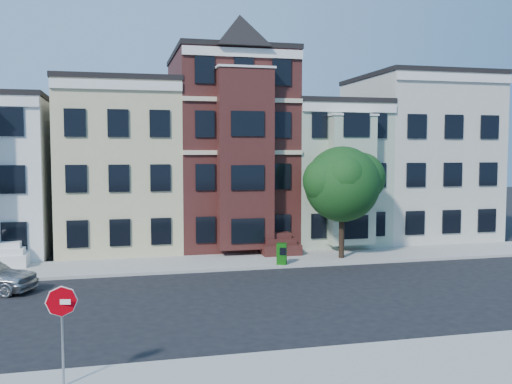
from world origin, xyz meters
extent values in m
plane|color=black|center=(0.00, 0.00, 0.00)|extent=(120.00, 120.00, 0.00)
cube|color=#9E9B93|center=(0.00, 8.00, 0.07)|extent=(60.00, 4.00, 0.15)
cube|color=#9E9B93|center=(0.00, -8.00, 0.07)|extent=(60.00, 4.00, 0.15)
cube|color=#CBBE8D|center=(-7.00, 14.50, 5.00)|extent=(7.00, 9.00, 10.00)
cube|color=#3F1A17|center=(0.00, 14.50, 6.00)|extent=(7.00, 9.00, 12.00)
cube|color=#A1B195|center=(6.50, 14.50, 4.50)|extent=(6.00, 9.00, 9.00)
cube|color=beige|center=(13.50, 14.50, 5.50)|extent=(8.00, 9.00, 11.00)
cube|color=#0F580E|center=(1.23, 6.34, 0.71)|extent=(0.64, 0.61, 1.12)
camera|label=1|loc=(-7.02, -22.05, 6.15)|focal=40.00mm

